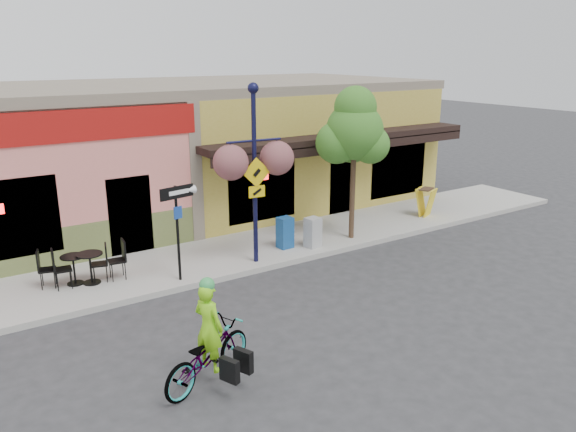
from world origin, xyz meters
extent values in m
plane|color=#2D2D30|center=(0.00, 0.00, 0.00)|extent=(90.00, 90.00, 0.00)
cube|color=#9E9B93|center=(0.00, 2.00, 0.07)|extent=(24.00, 3.00, 0.15)
cube|color=#A8A59E|center=(0.00, 0.55, 0.07)|extent=(24.00, 0.12, 0.15)
imported|color=maroon|center=(-3.92, -3.33, 0.53)|extent=(2.15, 1.42, 1.07)
imported|color=#83DE17|center=(-3.87, -3.33, 0.79)|extent=(0.57, 0.68, 1.59)
camera|label=1|loc=(-7.46, -11.25, 5.55)|focal=35.00mm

